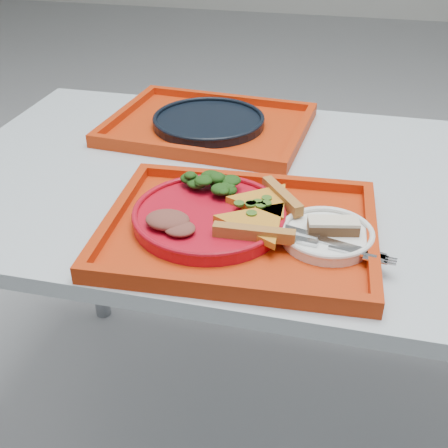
{
  "coord_description": "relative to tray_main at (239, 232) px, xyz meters",
  "views": [
    {
      "loc": [
        0.01,
        -0.98,
        1.28
      ],
      "look_at": [
        -0.17,
        -0.23,
        0.78
      ],
      "focal_mm": 45.0,
      "sensor_mm": 36.0,
      "label": 1
    }
  ],
  "objects": [
    {
      "name": "pizza_slice_b",
      "position": [
        0.03,
        0.06,
        0.03
      ],
      "size": [
        0.18,
        0.18,
        0.02
      ],
      "primitive_type": null,
      "rotation": [
        0.0,
        0.0,
        3.78
      ],
      "color": "gold",
      "rests_on": "dinner_plate"
    },
    {
      "name": "ground",
      "position": [
        0.15,
        0.21,
        -0.76
      ],
      "size": [
        10.0,
        10.0,
        0.0
      ],
      "primitive_type": "plane",
      "color": "#919499",
      "rests_on": "ground"
    },
    {
      "name": "pizza_slice_a",
      "position": [
        0.03,
        -0.01,
        0.03
      ],
      "size": [
        0.13,
        0.15,
        0.02
      ],
      "primitive_type": null,
      "rotation": [
        0.0,
        0.0,
        1.61
      ],
      "color": "gold",
      "rests_on": "dinner_plate"
    },
    {
      "name": "fork",
      "position": [
        0.15,
        -0.04,
        0.02
      ],
      "size": [
        0.19,
        0.05,
        0.01
      ],
      "primitive_type": "cube",
      "rotation": [
        0.0,
        0.0,
        -0.16
      ],
      "color": "silver",
      "rests_on": "side_plate"
    },
    {
      "name": "dinner_plate",
      "position": [
        -0.05,
        0.01,
        0.02
      ],
      "size": [
        0.26,
        0.26,
        0.02
      ],
      "primitive_type": "cylinder",
      "color": "#AF0B1C",
      "rests_on": "tray_main"
    },
    {
      "name": "navy_plate",
      "position": [
        -0.16,
        0.42,
        0.01
      ],
      "size": [
        0.26,
        0.26,
        0.02
      ],
      "primitive_type": "cylinder",
      "color": "black",
      "rests_on": "tray_far"
    },
    {
      "name": "table",
      "position": [
        0.15,
        0.21,
        -0.08
      ],
      "size": [
        1.6,
        0.8,
        0.75
      ],
      "color": "#B1BEC7",
      "rests_on": "ground"
    },
    {
      "name": "knife",
      "position": [
        0.15,
        -0.03,
        0.02
      ],
      "size": [
        0.18,
        0.06,
        0.01
      ],
      "primitive_type": "cube",
      "rotation": [
        0.0,
        0.0,
        -0.26
      ],
      "color": "silver",
      "rests_on": "side_plate"
    },
    {
      "name": "dessert_bar",
      "position": [
        0.15,
        0.01,
        0.03
      ],
      "size": [
        0.09,
        0.05,
        0.02
      ],
      "rotation": [
        0.0,
        0.0,
        0.21
      ],
      "color": "#4A2B18",
      "rests_on": "side_plate"
    },
    {
      "name": "salad_heap",
      "position": [
        -0.08,
        0.08,
        0.05
      ],
      "size": [
        0.09,
        0.08,
        0.04
      ],
      "primitive_type": "ellipsoid",
      "color": "black",
      "rests_on": "dinner_plate"
    },
    {
      "name": "side_plate",
      "position": [
        0.15,
        0.0,
        0.01
      ],
      "size": [
        0.15,
        0.15,
        0.01
      ],
      "primitive_type": "cylinder",
      "color": "white",
      "rests_on": "tray_main"
    },
    {
      "name": "meat_portion",
      "position": [
        -0.11,
        -0.04,
        0.04
      ],
      "size": [
        0.07,
        0.06,
        0.02
      ],
      "primitive_type": "ellipsoid",
      "color": "brown",
      "rests_on": "dinner_plate"
    },
    {
      "name": "tray_far",
      "position": [
        -0.16,
        0.42,
        0.0
      ],
      "size": [
        0.48,
        0.38,
        0.01
      ],
      "primitive_type": "cube",
      "rotation": [
        0.0,
        0.0,
        -0.08
      ],
      "color": "#B02A09",
      "rests_on": "table"
    },
    {
      "name": "tray_main",
      "position": [
        0.0,
        0.0,
        0.0
      ],
      "size": [
        0.47,
        0.37,
        0.01
      ],
      "primitive_type": "cube",
      "rotation": [
        0.0,
        0.0,
        0.06
      ],
      "color": "#B02A09",
      "rests_on": "table"
    }
  ]
}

